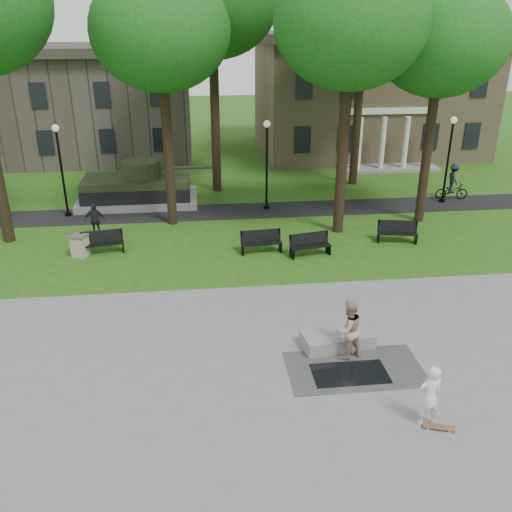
{
  "coord_description": "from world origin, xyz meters",
  "views": [
    {
      "loc": [
        -3.21,
        -15.52,
        9.49
      ],
      "look_at": [
        -1.15,
        2.77,
        1.4
      ],
      "focal_mm": 38.0,
      "sensor_mm": 36.0,
      "label": 1
    }
  ],
  "objects_px": {
    "cyclist": "(452,185)",
    "park_bench_0": "(103,242)",
    "friend_watching": "(348,329)",
    "concrete_block": "(337,339)",
    "trash_bin": "(80,246)",
    "skateboarder": "(430,396)"
  },
  "relations": [
    {
      "from": "concrete_block",
      "to": "trash_bin",
      "type": "relative_size",
      "value": 2.29
    },
    {
      "from": "friend_watching",
      "to": "park_bench_0",
      "type": "height_order",
      "value": "friend_watching"
    },
    {
      "from": "concrete_block",
      "to": "cyclist",
      "type": "height_order",
      "value": "cyclist"
    },
    {
      "from": "cyclist",
      "to": "trash_bin",
      "type": "bearing_deg",
      "value": 111.86
    },
    {
      "from": "skateboarder",
      "to": "trash_bin",
      "type": "xyz_separation_m",
      "value": [
        -10.67,
        11.97,
        -0.4
      ]
    },
    {
      "from": "cyclist",
      "to": "trash_bin",
      "type": "xyz_separation_m",
      "value": [
        -19.57,
        -5.94,
        -0.35
      ]
    },
    {
      "from": "friend_watching",
      "to": "trash_bin",
      "type": "bearing_deg",
      "value": -64.2
    },
    {
      "from": "friend_watching",
      "to": "trash_bin",
      "type": "distance_m",
      "value": 12.93
    },
    {
      "from": "cyclist",
      "to": "park_bench_0",
      "type": "bearing_deg",
      "value": 111.98
    },
    {
      "from": "concrete_block",
      "to": "skateboarder",
      "type": "bearing_deg",
      "value": -70.29
    },
    {
      "from": "skateboarder",
      "to": "cyclist",
      "type": "xyz_separation_m",
      "value": [
        8.9,
        17.91,
        -0.05
      ]
    },
    {
      "from": "cyclist",
      "to": "park_bench_0",
      "type": "xyz_separation_m",
      "value": [
        -18.63,
        -5.69,
        -0.32
      ]
    },
    {
      "from": "friend_watching",
      "to": "cyclist",
      "type": "height_order",
      "value": "cyclist"
    },
    {
      "from": "friend_watching",
      "to": "concrete_block",
      "type": "bearing_deg",
      "value": -99.09
    },
    {
      "from": "trash_bin",
      "to": "friend_watching",
      "type": "bearing_deg",
      "value": -42.98
    },
    {
      "from": "skateboarder",
      "to": "friend_watching",
      "type": "relative_size",
      "value": 0.91
    },
    {
      "from": "concrete_block",
      "to": "cyclist",
      "type": "xyz_separation_m",
      "value": [
        10.25,
        14.14,
        0.6
      ]
    },
    {
      "from": "concrete_block",
      "to": "trash_bin",
      "type": "height_order",
      "value": "trash_bin"
    },
    {
      "from": "friend_watching",
      "to": "park_bench_0",
      "type": "xyz_separation_m",
      "value": [
        -8.52,
        9.05,
        -0.45
      ]
    },
    {
      "from": "concrete_block",
      "to": "trash_bin",
      "type": "distance_m",
      "value": 12.42
    },
    {
      "from": "skateboarder",
      "to": "park_bench_0",
      "type": "relative_size",
      "value": 0.94
    },
    {
      "from": "concrete_block",
      "to": "friend_watching",
      "type": "relative_size",
      "value": 1.16
    }
  ]
}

